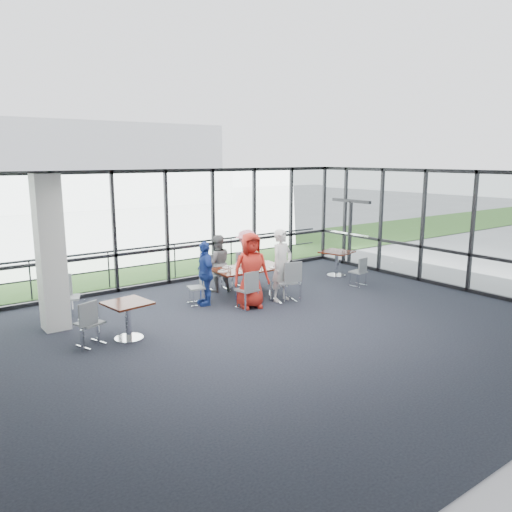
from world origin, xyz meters
TOP-DOWN VIEW (x-y plane):
  - floor at (0.00, 0.00)m, footprint 12.00×10.00m
  - ceiling at (0.00, 0.00)m, footprint 12.00×10.00m
  - curtain_wall_back at (0.00, 5.00)m, footprint 12.00×0.10m
  - curtain_wall_right at (6.00, 0.00)m, footprint 0.10×10.00m
  - exit_door at (6.00, 3.75)m, footprint 0.12×1.60m
  - structural_column at (-3.60, 3.00)m, footprint 0.50×0.50m
  - apron at (0.00, 10.00)m, footprint 80.00×70.00m
  - grass_strip at (0.00, 8.00)m, footprint 80.00×5.00m
  - hangar_main at (4.00, 32.00)m, footprint 24.00×10.00m
  - guard_rail at (0.00, 5.60)m, footprint 12.00×0.06m
  - main_table at (1.08, 2.60)m, footprint 1.92×1.14m
  - side_table_left at (-2.63, 1.50)m, footprint 0.89×0.89m
  - side_table_right at (4.51, 2.87)m, footprint 1.03×1.03m
  - diner_near_left at (0.55, 1.79)m, footprint 1.00×0.79m
  - diner_near_right at (1.50, 1.80)m, footprint 0.72×0.58m
  - diner_far_left at (0.68, 3.49)m, footprint 0.84×0.66m
  - diner_far_right at (1.54, 3.34)m, footprint 1.11×0.71m
  - diner_end at (-0.20, 2.64)m, footprint 0.67×0.99m
  - chair_main_nl at (0.43, 1.78)m, footprint 0.47×0.47m
  - chair_main_nr at (1.53, 1.70)m, footprint 0.60×0.60m
  - chair_main_fl at (0.76, 3.49)m, footprint 0.52×0.52m
  - chair_main_fr at (1.63, 3.56)m, footprint 0.49×0.49m
  - chair_main_end at (-0.36, 2.76)m, footprint 0.50×0.50m
  - chair_spare_la at (-3.34, 1.61)m, footprint 0.55×0.55m
  - chair_spare_lb at (-3.19, 3.46)m, footprint 0.61×0.61m
  - chair_spare_r at (4.11, 1.65)m, footprint 0.43×0.43m
  - plate_nl at (0.58, 2.26)m, footprint 0.27×0.27m
  - plate_nr at (1.61, 2.21)m, footprint 0.26×0.26m
  - plate_fl at (0.63, 2.94)m, footprint 0.26×0.26m
  - plate_fr at (1.59, 2.85)m, footprint 0.24×0.24m
  - plate_end at (0.30, 2.63)m, footprint 0.25×0.25m
  - tumbler_a at (0.85, 2.43)m, footprint 0.08×0.08m
  - tumbler_b at (1.32, 2.44)m, footprint 0.07×0.07m
  - tumbler_c at (1.17, 2.89)m, footprint 0.06×0.06m
  - tumbler_d at (0.41, 2.49)m, footprint 0.07×0.07m
  - menu_a at (0.94, 2.17)m, footprint 0.31×0.25m
  - menu_b at (1.87, 2.32)m, footprint 0.35×0.31m
  - menu_c at (1.23, 3.02)m, footprint 0.36×0.36m
  - condiment_caddy at (1.09, 2.67)m, footprint 0.10×0.07m
  - ketchup_bottle at (1.08, 2.62)m, footprint 0.06×0.06m
  - green_bottle at (1.12, 2.61)m, footprint 0.05×0.05m

SIDE VIEW (x-z plane):
  - apron at x=0.00m, z-range -0.03..-0.01m
  - floor at x=0.00m, z-range -0.02..0.00m
  - grass_strip at x=0.00m, z-range 0.01..0.01m
  - chair_spare_r at x=4.11m, z-range 0.00..0.80m
  - chair_main_end at x=-0.36m, z-range 0.00..0.84m
  - chair_spare_la at x=-3.34m, z-range 0.00..0.88m
  - chair_main_nl at x=0.43m, z-range 0.00..0.90m
  - chair_main_fr at x=1.63m, z-range 0.00..0.90m
  - chair_main_fl at x=0.76m, z-range 0.00..0.94m
  - chair_spare_lb at x=-3.19m, z-range 0.00..0.96m
  - chair_main_nr at x=1.53m, z-range 0.00..0.99m
  - guard_rail at x=0.00m, z-range 0.47..0.53m
  - main_table at x=1.08m, z-range 0.24..0.99m
  - side_table_left at x=-2.63m, z-range 0.25..1.00m
  - side_table_right at x=4.51m, z-range 0.26..1.01m
  - menu_a at x=0.94m, z-range 0.75..0.75m
  - menu_b at x=1.87m, z-range 0.75..0.75m
  - menu_c at x=1.23m, z-range 0.75..0.75m
  - plate_nl at x=0.58m, z-range 0.75..0.76m
  - plate_nr at x=1.61m, z-range 0.75..0.76m
  - plate_fl at x=0.63m, z-range 0.75..0.76m
  - plate_fr at x=1.59m, z-range 0.75..0.76m
  - plate_end at x=0.30m, z-range 0.75..0.76m
  - diner_far_left at x=0.68m, z-range 0.00..1.52m
  - condiment_caddy at x=1.09m, z-range 0.75..0.79m
  - diner_end at x=-0.20m, z-range 0.00..1.55m
  - diner_far_right at x=1.54m, z-range 0.00..1.60m
  - tumbler_c at x=1.17m, z-range 0.75..0.88m
  - tumbler_d at x=0.41m, z-range 0.75..0.89m
  - tumbler_b at x=1.32m, z-range 0.75..0.90m
  - tumbler_a at x=0.85m, z-range 0.75..0.90m
  - ketchup_bottle at x=1.08m, z-range 0.75..0.93m
  - green_bottle at x=1.12m, z-range 0.75..0.95m
  - diner_near_right at x=1.50m, z-range 0.00..1.79m
  - diner_near_left at x=0.55m, z-range 0.00..1.80m
  - exit_door at x=6.00m, z-range 0.00..2.10m
  - curtain_wall_back at x=0.00m, z-range 0.00..3.20m
  - curtain_wall_right at x=6.00m, z-range 0.00..3.20m
  - structural_column at x=-3.60m, z-range 0.00..3.20m
  - hangar_main at x=4.00m, z-range 0.00..6.00m
  - ceiling at x=0.00m, z-range 3.18..3.22m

